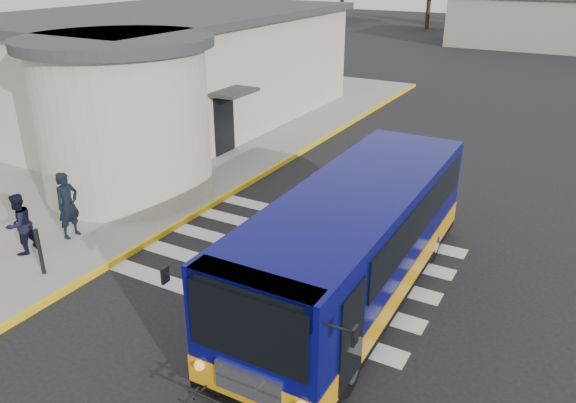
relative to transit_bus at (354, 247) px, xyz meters
The scene contains 9 objects.
ground 2.68m from the transit_bus, 135.88° to the left, with size 140.00×140.00×0.00m, color black.
sidewalk 12.15m from the transit_bus, 152.18° to the left, with size 10.00×34.00×0.15m, color gray.
curb_strip 8.14m from the transit_bus, 135.51° to the left, with size 0.12×34.00×0.16m, color yellow.
station_building 15.23m from the transit_bus, 145.71° to the left, with size 12.70×18.70×4.80m.
crosswalk 2.67m from the transit_bus, 158.99° to the left, with size 8.00×5.35×0.01m.
transit_bus is the anchor object (origin of this frame).
pedestrian_a 7.76m from the transit_bus, behind, with size 0.66×0.43×1.82m, color black.
pedestrian_b 8.36m from the transit_bus, 163.08° to the right, with size 0.78×0.60×1.60m, color black.
bollard 7.32m from the transit_bus, 156.64° to the right, with size 0.10×0.10×1.17m, color black.
Camera 1 is at (5.74, -11.76, 7.06)m, focal length 35.00 mm.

